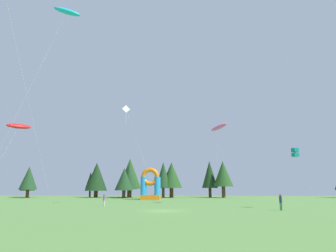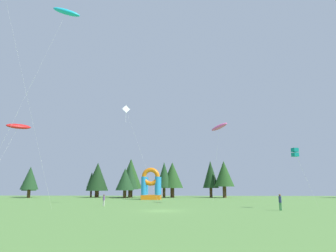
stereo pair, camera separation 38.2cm
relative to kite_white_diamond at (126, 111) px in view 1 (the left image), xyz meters
The scene contains 20 objects.
ground_plane 21.13m from the kite_white_diamond, 62.18° to the right, with size 120.00×120.00×0.00m, color #5B8C42.
kite_white_diamond is the anchor object (origin of this frame).
kite_cyan_parafoil 18.44m from the kite_white_diamond, 107.47° to the right, with size 9.79×3.15×24.61m.
kite_pink_parafoil 15.86m from the kite_white_diamond, ahead, with size 3.34×3.55×13.53m.
kite_teal_box 26.64m from the kite_white_diamond, 19.94° to the right, with size 3.25×1.42×7.69m.
kite_red_parafoil 17.05m from the kite_white_diamond, 136.20° to the right, with size 4.33×4.66×10.90m.
person_midfield 27.60m from the kite_white_diamond, 30.26° to the right, with size 0.42×0.42×1.88m.
person_left_edge 14.93m from the kite_white_diamond, 115.25° to the right, with size 0.36×0.36×1.65m.
inflatable_orange_dome 22.64m from the kite_white_diamond, 82.42° to the left, with size 4.06×4.61×6.72m.
tree_row_0 46.21m from the kite_white_diamond, 133.89° to the left, with size 3.77×3.77×7.88m.
tree_row_1 40.94m from the kite_white_diamond, 136.37° to the left, with size 4.31×4.31×7.67m.
tree_row_2 36.53m from the kite_white_diamond, 114.41° to the left, with size 2.52×2.52×6.42m.
tree_row_3 35.27m from the kite_white_diamond, 112.14° to the left, with size 5.70×5.70×8.89m.
tree_row_4 29.41m from the kite_white_diamond, 100.01° to the left, with size 4.50×4.50×7.21m.
tree_row_5 33.95m from the kite_white_diamond, 97.48° to the left, with size 6.03×6.03×9.95m.
tree_row_6 32.18m from the kite_white_diamond, 97.67° to the left, with size 4.27×4.27×8.48m.
tree_row_7 31.50m from the kite_white_diamond, 81.07° to the left, with size 3.80×3.80×8.86m.
tree_row_8 32.76m from the kite_white_diamond, 77.65° to the left, with size 5.46×5.46×8.87m.
tree_row_9 37.41m from the kite_white_diamond, 62.81° to the left, with size 4.06×4.06×9.29m.
tree_row_10 37.15m from the kite_white_diamond, 56.77° to the left, with size 4.99×4.99×9.09m.
Camera 1 is at (1.84, -36.96, 2.75)m, focal length 33.49 mm.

